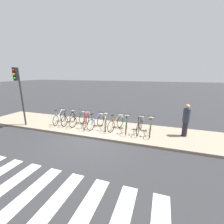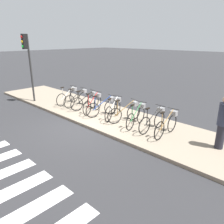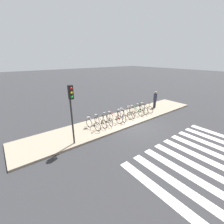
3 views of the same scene
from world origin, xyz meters
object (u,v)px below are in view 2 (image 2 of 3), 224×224
(parked_bicycle_9, at_px, (167,124))
(parked_bicycle_5, at_px, (114,108))
(parked_bicycle_4, at_px, (104,106))
(pedestrian, at_px, (223,122))
(parked_bicycle_2, at_px, (87,100))
(parked_bicycle_0, at_px, (69,96))
(traffic_light, at_px, (27,54))
(parked_bicycle_7, at_px, (137,115))
(parked_bicycle_8, at_px, (154,119))
(parked_bicycle_6, at_px, (126,112))
(parked_bicycle_1, at_px, (78,98))
(parked_bicycle_3, at_px, (94,103))

(parked_bicycle_9, bearing_deg, parked_bicycle_5, -179.77)
(parked_bicycle_4, distance_m, pedestrian, 4.94)
(parked_bicycle_2, relative_size, parked_bicycle_5, 1.04)
(parked_bicycle_0, relative_size, pedestrian, 0.92)
(traffic_light, bearing_deg, parked_bicycle_4, 13.41)
(parked_bicycle_7, height_order, pedestrian, pedestrian)
(parked_bicycle_4, bearing_deg, parked_bicycle_2, 175.50)
(parked_bicycle_0, distance_m, parked_bicycle_9, 5.88)
(parked_bicycle_5, bearing_deg, traffic_light, -166.90)
(parked_bicycle_2, height_order, traffic_light, traffic_light)
(parked_bicycle_0, distance_m, parked_bicycle_2, 1.40)
(parked_bicycle_7, xyz_separation_m, parked_bicycle_8, (0.75, 0.06, 0.00))
(parked_bicycle_8, distance_m, parked_bicycle_9, 0.59)
(parked_bicycle_9, xyz_separation_m, traffic_light, (-7.76, -1.20, 2.13))
(parked_bicycle_5, height_order, parked_bicycle_6, same)
(parked_bicycle_0, xyz_separation_m, parked_bicycle_7, (4.53, 0.03, 0.00))
(parked_bicycle_2, xyz_separation_m, traffic_light, (-3.28, -1.20, 2.13))
(parked_bicycle_1, distance_m, parked_bicycle_3, 1.29)
(parked_bicycle_2, bearing_deg, parked_bicycle_5, -0.16)
(parked_bicycle_0, relative_size, traffic_light, 0.44)
(parked_bicycle_9, bearing_deg, parked_bicycle_7, -178.38)
(parked_bicycle_3, height_order, parked_bicycle_9, same)
(parked_bicycle_6, xyz_separation_m, traffic_light, (-5.81, -1.23, 2.13))
(parked_bicycle_9, bearing_deg, parked_bicycle_0, -179.34)
(parked_bicycle_6, height_order, parked_bicycle_7, same)
(parked_bicycle_2, xyz_separation_m, parked_bicycle_9, (4.48, 0.01, 0.00))
(parked_bicycle_9, bearing_deg, parked_bicycle_2, -179.93)
(parked_bicycle_4, distance_m, parked_bicycle_8, 2.58)
(parked_bicycle_5, bearing_deg, parked_bicycle_0, -178.99)
(parked_bicycle_1, bearing_deg, parked_bicycle_8, 0.20)
(parked_bicycle_8, bearing_deg, parked_bicycle_5, -179.06)
(parked_bicycle_5, distance_m, pedestrian, 4.40)
(parked_bicycle_3, distance_m, parked_bicycle_6, 1.96)
(parked_bicycle_6, distance_m, pedestrian, 3.72)
(parked_bicycle_1, bearing_deg, parked_bicycle_6, 0.27)
(parked_bicycle_1, xyz_separation_m, parked_bicycle_4, (2.03, -0.12, 0.00))
(parked_bicycle_9, bearing_deg, traffic_light, -171.18)
(parked_bicycle_1, distance_m, pedestrian, 6.95)
(parked_bicycle_5, distance_m, parked_bicycle_9, 2.63)
(parked_bicycle_8, xyz_separation_m, parked_bicycle_9, (0.59, -0.02, 0.00))
(traffic_light, bearing_deg, parked_bicycle_1, 25.25)
(parked_bicycle_0, distance_m, parked_bicycle_6, 3.93)
(parked_bicycle_2, relative_size, traffic_light, 0.45)
(parked_bicycle_7, bearing_deg, parked_bicycle_2, 179.41)
(parked_bicycle_0, distance_m, parked_bicycle_7, 4.53)
(parked_bicycle_4, bearing_deg, parked_bicycle_5, 10.37)
(parked_bicycle_1, relative_size, parked_bicycle_9, 1.00)
(parked_bicycle_2, bearing_deg, parked_bicycle_9, 0.07)
(parked_bicycle_8, bearing_deg, parked_bicycle_2, -179.58)
(parked_bicycle_1, relative_size, parked_bicycle_3, 1.04)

